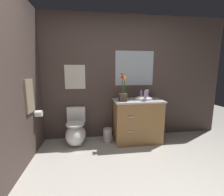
# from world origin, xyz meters

# --- Properties ---
(wall_back) EXTENTS (4.38, 0.05, 2.50)m
(wall_back) POSITION_xyz_m (0.20, 1.82, 1.25)
(wall_back) COLOR #4C3D38
(wall_back) RESTS_ON ground_plane
(wall_left) EXTENTS (0.05, 5.02, 2.50)m
(wall_left) POSITION_xyz_m (-1.43, 0.54, 1.25)
(wall_left) COLOR #4C3D38
(wall_left) RESTS_ON ground_plane
(toilet) EXTENTS (0.38, 0.59, 0.69)m
(toilet) POSITION_xyz_m (-0.75, 1.52, 0.24)
(toilet) COLOR white
(toilet) RESTS_ON ground_plane
(vanity_cabinet) EXTENTS (0.94, 0.56, 1.02)m
(vanity_cabinet) POSITION_xyz_m (0.46, 1.49, 0.43)
(vanity_cabinet) COLOR #9E7242
(vanity_cabinet) RESTS_ON ground_plane
(flower_vase) EXTENTS (0.14, 0.14, 0.52)m
(flower_vase) POSITION_xyz_m (0.14, 1.41, 1.02)
(flower_vase) COLOR #4C3D2D
(flower_vase) RESTS_ON vanity_cabinet
(soap_bottle) EXTENTS (0.06, 0.06, 0.20)m
(soap_bottle) POSITION_xyz_m (0.54, 1.33, 0.94)
(soap_bottle) COLOR #B28CBF
(soap_bottle) RESTS_ON vanity_cabinet
(lotion_bottle) EXTENTS (0.07, 0.07, 0.21)m
(lotion_bottle) POSITION_xyz_m (0.68, 1.61, 0.94)
(lotion_bottle) COLOR white
(lotion_bottle) RESTS_ON vanity_cabinet
(hand_wash_bottle) EXTENTS (0.06, 0.06, 0.16)m
(hand_wash_bottle) POSITION_xyz_m (0.55, 1.58, 0.92)
(hand_wash_bottle) COLOR #B28CBF
(hand_wash_bottle) RESTS_ON vanity_cabinet
(trash_bin) EXTENTS (0.18, 0.18, 0.27)m
(trash_bin) POSITION_xyz_m (-0.14, 1.53, 0.14)
(trash_bin) COLOR #B7B7BC
(trash_bin) RESTS_ON ground_plane
(wall_poster) EXTENTS (0.40, 0.01, 0.47)m
(wall_poster) POSITION_xyz_m (-0.75, 1.79, 1.28)
(wall_poster) COLOR silver
(wall_mirror) EXTENTS (0.80, 0.01, 0.70)m
(wall_mirror) POSITION_xyz_m (0.45, 1.79, 1.45)
(wall_mirror) COLOR #B2BCC6
(hanging_towel) EXTENTS (0.03, 0.28, 0.52)m
(hanging_towel) POSITION_xyz_m (-1.39, 1.14, 1.01)
(hanging_towel) COLOR gray
(toilet_paper_roll) EXTENTS (0.11, 0.11, 0.11)m
(toilet_paper_roll) POSITION_xyz_m (-1.34, 1.32, 0.68)
(toilet_paper_roll) COLOR white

